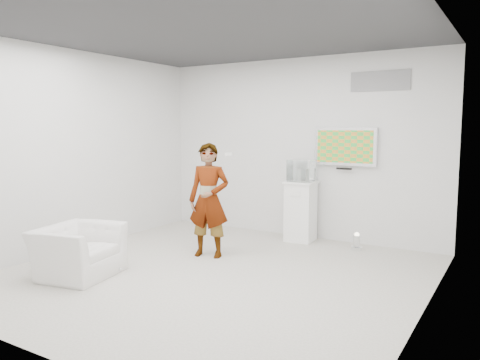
{
  "coord_description": "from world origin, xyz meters",
  "views": [
    {
      "loc": [
        3.27,
        -4.75,
        1.86
      ],
      "look_at": [
        0.02,
        0.6,
        1.15
      ],
      "focal_mm": 35.0,
      "sensor_mm": 36.0,
      "label": 1
    }
  ],
  "objects": [
    {
      "name": "armchair",
      "position": [
        -1.42,
        -0.93,
        0.31
      ],
      "size": [
        1.01,
        1.11,
        0.63
      ],
      "primitive_type": "imported",
      "rotation": [
        0.0,
        0.0,
        1.77
      ],
      "color": "white",
      "rests_on": "room"
    },
    {
      "name": "console",
      "position": [
        0.21,
        2.2,
        1.08
      ],
      "size": [
        0.09,
        0.16,
        0.21
      ],
      "primitive_type": "cube",
      "rotation": [
        0.0,
        0.0,
        0.27
      ],
      "color": "white",
      "rests_on": "pedestal"
    },
    {
      "name": "pedestal",
      "position": [
        0.21,
        2.2,
        0.49
      ],
      "size": [
        0.5,
        0.5,
        0.98
      ],
      "primitive_type": "cube",
      "rotation": [
        0.0,
        0.0,
        0.06
      ],
      "color": "white",
      "rests_on": "room"
    },
    {
      "name": "vitrine",
      "position": [
        0.21,
        2.2,
        1.15
      ],
      "size": [
        0.38,
        0.38,
        0.35
      ],
      "primitive_type": "cube",
      "rotation": [
        0.0,
        0.0,
        -0.08
      ],
      "color": "white",
      "rests_on": "pedestal"
    },
    {
      "name": "wii_remote",
      "position": [
        -0.33,
        0.86,
        1.47
      ],
      "size": [
        0.05,
        0.15,
        0.04
      ],
      "primitive_type": "cube",
      "rotation": [
        0.0,
        0.0,
        0.08
      ],
      "color": "white",
      "rests_on": "person"
    },
    {
      "name": "tv",
      "position": [
        0.85,
        2.45,
        1.55
      ],
      "size": [
        1.0,
        0.08,
        0.6
      ],
      "primitive_type": "cube",
      "color": "silver",
      "rests_on": "room"
    },
    {
      "name": "logo_decal",
      "position": [
        1.35,
        2.49,
        2.55
      ],
      "size": [
        0.9,
        0.02,
        0.3
      ],
      "primitive_type": "cube",
      "color": "gray",
      "rests_on": "room"
    },
    {
      "name": "floor_uplight",
      "position": [
        1.19,
        2.08,
        0.13
      ],
      "size": [
        0.17,
        0.17,
        0.26
      ],
      "primitive_type": "cylinder",
      "rotation": [
        0.0,
        0.0,
        -0.05
      ],
      "color": "white",
      "rests_on": "room"
    },
    {
      "name": "room",
      "position": [
        0.0,
        0.0,
        1.5
      ],
      "size": [
        5.01,
        5.01,
        3.0
      ],
      "color": "beige",
      "rests_on": "ground"
    },
    {
      "name": "person",
      "position": [
        -0.54,
        0.65,
        0.82
      ],
      "size": [
        0.68,
        0.53,
        1.63
      ],
      "primitive_type": "imported",
      "rotation": [
        0.0,
        0.0,
        0.25
      ],
      "color": "white",
      "rests_on": "room"
    }
  ]
}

